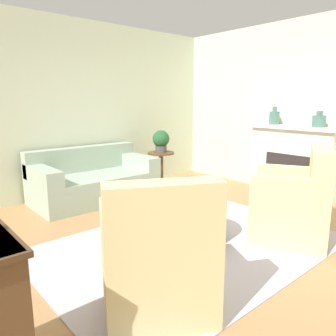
{
  "coord_description": "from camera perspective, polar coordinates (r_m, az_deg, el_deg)",
  "views": [
    {
      "loc": [
        -2.34,
        -2.31,
        1.54
      ],
      "look_at": [
        0.15,
        0.55,
        0.75
      ],
      "focal_mm": 35.0,
      "sensor_mm": 36.0,
      "label": 1
    }
  ],
  "objects": [
    {
      "name": "ground_plane",
      "position": [
        3.63,
        4.02,
        -13.34
      ],
      "size": [
        16.0,
        16.0,
        0.0
      ],
      "primitive_type": "plane",
      "color": "#AD7F51"
    },
    {
      "name": "wall_back",
      "position": [
        5.6,
        -16.52,
        9.83
      ],
      "size": [
        9.41,
        0.12,
        2.8
      ],
      "color": "beige",
      "rests_on": "ground_plane"
    },
    {
      "name": "wall_right",
      "position": [
        5.65,
        25.12,
        9.23
      ],
      "size": [
        0.12,
        9.49,
        2.8
      ],
      "color": "beige",
      "rests_on": "ground_plane"
    },
    {
      "name": "rug",
      "position": [
        3.63,
        4.02,
        -13.27
      ],
      "size": [
        3.12,
        2.18,
        0.01
      ],
      "color": "#BCB2C1",
      "rests_on": "ground_plane"
    },
    {
      "name": "couch",
      "position": [
        5.27,
        -12.84,
        -2.23
      ],
      "size": [
        1.86,
        0.96,
        0.8
      ],
      "color": "#9EB29E",
      "rests_on": "ground_plane"
    },
    {
      "name": "armchair_left",
      "position": [
        2.45,
        -1.95,
        -15.89
      ],
      "size": [
        1.03,
        1.04,
        1.04
      ],
      "color": "beige",
      "rests_on": "rug"
    },
    {
      "name": "armchair_right",
      "position": [
        3.89,
        21.15,
        -6.05
      ],
      "size": [
        1.03,
        1.04,
        1.04
      ],
      "color": "beige",
      "rests_on": "rug"
    },
    {
      "name": "ottoman_table",
      "position": [
        3.64,
        3.45,
        -8.1
      ],
      "size": [
        0.77,
        0.77,
        0.47
      ],
      "color": "#9EB29E",
      "rests_on": "rug"
    },
    {
      "name": "side_table",
      "position": [
        5.83,
        -1.22,
        0.73
      ],
      "size": [
        0.47,
        0.47,
        0.64
      ],
      "color": "brown",
      "rests_on": "ground_plane"
    },
    {
      "name": "fireplace",
      "position": [
        5.62,
        20.89,
        1.33
      ],
      "size": [
        0.44,
        1.45,
        1.15
      ],
      "color": "silver",
      "rests_on": "ground_plane"
    },
    {
      "name": "vase_mantel_near",
      "position": [
        5.72,
        18.02,
        8.39
      ],
      "size": [
        0.16,
        0.16,
        0.29
      ],
      "color": "#477066",
      "rests_on": "fireplace"
    },
    {
      "name": "vase_mantel_far",
      "position": [
        5.37,
        24.8,
        7.48
      ],
      "size": [
        0.19,
        0.19,
        0.24
      ],
      "color": "#477066",
      "rests_on": "fireplace"
    },
    {
      "name": "potted_plant_on_side_table",
      "position": [
        5.77,
        -1.23,
        4.86
      ],
      "size": [
        0.3,
        0.3,
        0.39
      ],
      "color": "#4C4742",
      "rests_on": "side_table"
    }
  ]
}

